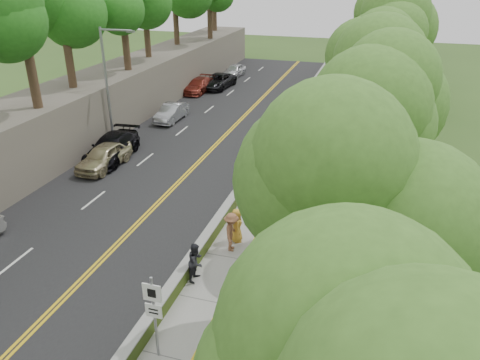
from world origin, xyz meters
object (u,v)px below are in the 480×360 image
signpost (154,309)px  construction_barrel (342,118)px  streetlight (109,79)px  concrete_block (285,281)px  person_far (329,101)px  painter_0 (237,225)px

signpost → construction_barrel: 26.44m
signpost → construction_barrel: bearing=82.9°
streetlight → concrete_block: size_ratio=6.80×
concrete_block → person_far: (-1.50, 25.27, 0.43)m
painter_0 → person_far: 22.46m
streetlight → concrete_block: (14.76, -12.48, -4.20)m
concrete_block → painter_0: 4.05m
person_far → concrete_block: bearing=82.2°
signpost → person_far: 29.87m
signpost → person_far: size_ratio=1.89×
concrete_block → painter_0: painter_0 is taller
construction_barrel → streetlight: bearing=-148.1°
construction_barrel → signpost: bearing=-97.1°
streetlight → painter_0: 15.78m
streetlight → construction_barrel: streetlight is taller
streetlight → construction_barrel: size_ratio=8.32×
signpost → construction_barrel: size_ratio=3.22×
signpost → painter_0: signpost is taller
person_far → streetlight: bearing=32.8°
streetlight → construction_barrel: bearing=31.9°
signpost → painter_0: bearing=86.9°
streetlight → signpost: bearing=-55.9°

